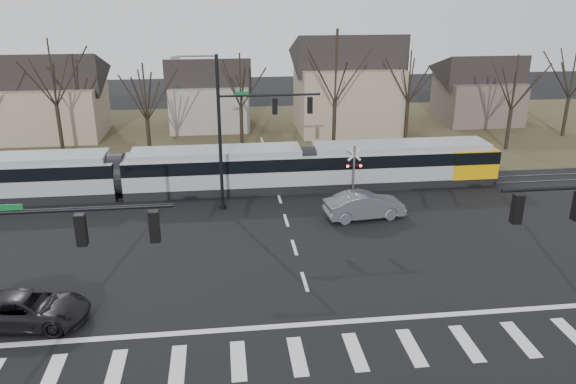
{
  "coord_description": "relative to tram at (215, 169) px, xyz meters",
  "views": [
    {
      "loc": [
        -3.89,
        -22.87,
        14.16
      ],
      "look_at": [
        0.0,
        9.0,
        2.3
      ],
      "focal_mm": 35.0,
      "sensor_mm": 36.0,
      "label": 1
    }
  ],
  "objects": [
    {
      "name": "sedan",
      "position": [
        9.55,
        -6.17,
        -0.88
      ],
      "size": [
        2.99,
        5.58,
        1.7
      ],
      "primitive_type": "imported",
      "rotation": [
        0.0,
        0.0,
        1.69
      ],
      "color": "#4F5157",
      "rests_on": "ground"
    },
    {
      "name": "tram",
      "position": [
        0.0,
        0.0,
        0.0
      ],
      "size": [
        41.95,
        3.11,
        3.18
      ],
      "color": "gray",
      "rests_on": "ground"
    },
    {
      "name": "signal_pole_far",
      "position": [
        2.08,
        -3.5,
        3.97
      ],
      "size": [
        9.28,
        0.44,
        10.2
      ],
      "color": "black",
      "rests_on": "ground"
    },
    {
      "name": "ground",
      "position": [
        4.49,
        -16.0,
        -1.73
      ],
      "size": [
        140.0,
        140.0,
        0.0
      ],
      "primitive_type": "plane",
      "color": "black"
    },
    {
      "name": "tree_row",
      "position": [
        6.49,
        10.0,
        3.27
      ],
      "size": [
        59.2,
        7.2,
        10.0
      ],
      "color": "black",
      "rests_on": "ground"
    },
    {
      "name": "rail_crossing_signal",
      "position": [
        9.49,
        -3.21,
        0.15
      ],
      "size": [
        1.08,
        0.36,
        4.0
      ],
      "color": "#59595B",
      "rests_on": "ground"
    },
    {
      "name": "grass_verge",
      "position": [
        4.49,
        16.0,
        -1.73
      ],
      "size": [
        140.0,
        28.0,
        0.01
      ],
      "primitive_type": "cube",
      "color": "#38331E",
      "rests_on": "ground"
    },
    {
      "name": "signal_pole_near_left",
      "position": [
        -5.92,
        -22.0,
        3.97
      ],
      "size": [
        9.28,
        0.44,
        10.2
      ],
      "color": "black",
      "rests_on": "ground"
    },
    {
      "name": "suv",
      "position": [
        -8.25,
        -16.23,
        -0.99
      ],
      "size": [
        3.59,
        5.85,
        1.48
      ],
      "primitive_type": "imported",
      "rotation": [
        0.0,
        0.0,
        1.46
      ],
      "color": "black",
      "rests_on": "ground"
    },
    {
      "name": "house_b",
      "position": [
        -0.51,
        20.0,
        2.24
      ],
      "size": [
        8.64,
        7.56,
        7.65
      ],
      "color": "gray",
      "rests_on": "ground"
    },
    {
      "name": "house_d",
      "position": [
        28.49,
        19.0,
        2.24
      ],
      "size": [
        8.64,
        7.56,
        7.65
      ],
      "color": "brown",
      "rests_on": "ground"
    },
    {
      "name": "lane_dashes",
      "position": [
        4.49,
        -0.0,
        -1.73
      ],
      "size": [
        0.18,
        30.0,
        0.01
      ],
      "color": "silver",
      "rests_on": "ground"
    },
    {
      "name": "house_a",
      "position": [
        -15.51,
        18.0,
        2.73
      ],
      "size": [
        9.72,
        8.64,
        8.6
      ],
      "color": "gray",
      "rests_on": "ground"
    },
    {
      "name": "house_c",
      "position": [
        13.49,
        17.0,
        3.5
      ],
      "size": [
        10.8,
        8.64,
        10.1
      ],
      "color": "gray",
      "rests_on": "ground"
    },
    {
      "name": "stop_line",
      "position": [
        4.49,
        -17.8,
        -1.73
      ],
      "size": [
        28.0,
        0.35,
        0.01
      ],
      "primitive_type": "cube",
      "color": "silver",
      "rests_on": "ground"
    },
    {
      "name": "rail_pair",
      "position": [
        4.49,
        -0.2,
        -1.7
      ],
      "size": [
        90.0,
        1.52,
        0.06
      ],
      "color": "#59595E",
      "rests_on": "ground"
    },
    {
      "name": "crosswalk",
      "position": [
        4.49,
        -20.0,
        -1.73
      ],
      "size": [
        27.0,
        2.6,
        0.01
      ],
      "color": "silver",
      "rests_on": "ground"
    }
  ]
}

